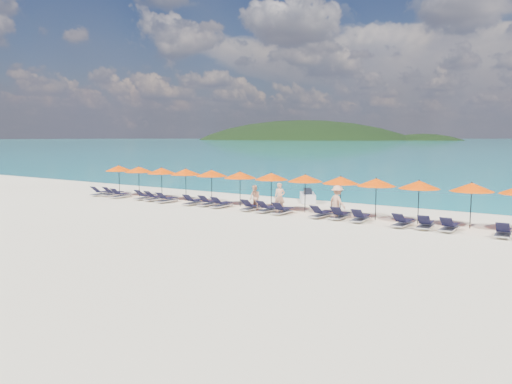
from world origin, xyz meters
The scene contains 38 objects.
ground centered at (0.00, 0.00, 0.00)m, with size 1400.00×1400.00×0.00m, color beige.
headland_main centered at (-300.00, 540.00, -38.00)m, with size 374.00×242.00×126.50m.
headland_small centered at (-150.00, 560.00, -35.00)m, with size 162.00×126.00×85.50m.
jetski centered at (0.32, 8.74, 0.37)m, with size 2.12×2.62×0.89m.
beachgoer_a centered at (1.08, 3.90, 0.86)m, with size 0.63×0.41×1.73m, color tan.
beachgoer_b centered at (-0.48, 3.57, 0.76)m, with size 0.74×0.43×1.53m, color tan.
beachgoer_c centered at (4.95, 3.57, 0.91)m, with size 1.18×0.55×1.82m, color tan.
umbrella_0 centered at (-13.84, 4.58, 2.02)m, with size 2.10×2.10×2.28m.
umbrella_1 centered at (-11.55, 4.50, 2.02)m, with size 2.10×2.10×2.28m.
umbrella_2 centered at (-9.15, 4.45, 2.02)m, with size 2.10×2.10×2.28m.
umbrella_3 centered at (-6.96, 4.57, 2.02)m, with size 2.10×2.10×2.28m.
umbrella_4 centered at (-4.66, 4.58, 2.02)m, with size 2.10×2.10×2.28m.
umbrella_5 centered at (-2.19, 4.41, 2.02)m, with size 2.10×2.10×2.28m.
umbrella_6 centered at (0.07, 4.56, 2.02)m, with size 2.10×2.10×2.28m.
umbrella_7 centered at (2.40, 4.59, 2.02)m, with size 2.10×2.10×2.28m.
umbrella_8 centered at (4.67, 4.56, 2.02)m, with size 2.10×2.10×2.28m.
umbrella_9 centered at (6.80, 4.38, 2.02)m, with size 2.10×2.10×2.28m.
umbrella_10 centered at (9.06, 4.37, 2.02)m, with size 2.10×2.10×2.28m.
umbrella_11 centered at (11.52, 4.53, 2.02)m, with size 2.10×2.10×2.28m.
lounger_0 centered at (-14.25, 3.18, 0.24)m, with size 0.67×1.72×0.66m.
lounger_1 centered at (-13.26, 3.47, 0.24)m, with size 0.63×1.70×0.66m.
lounger_2 centered at (-12.01, 3.11, 0.24)m, with size 0.73×1.74×0.66m.
lounger_3 centered at (-9.77, 3.39, 0.24)m, with size 0.64×1.71×0.66m.
lounger_4 centered at (-8.69, 3.31, 0.24)m, with size 0.69×1.73×0.66m.
lounger_5 centered at (-7.38, 3.11, 0.24)m, with size 0.68×1.72×0.66m.
lounger_6 centered at (-5.12, 3.24, 0.24)m, with size 0.68×1.72×0.66m.
lounger_7 centered at (-4.00, 3.46, 0.24)m, with size 0.68×1.72×0.66m.
lounger_8 centered at (-2.83, 3.29, 0.24)m, with size 0.62×1.70×0.66m.
lounger_9 centered at (-0.60, 3.34, 0.24)m, with size 0.67×1.72×0.66m.
lounger_10 centered at (0.60, 3.33, 0.24)m, with size 0.74×1.74×0.66m.
lounger_11 centered at (1.69, 3.21, 0.24)m, with size 0.67×1.72×0.66m.
lounger_12 centered at (4.11, 3.34, 0.24)m, with size 0.79×1.75×0.66m.
lounger_13 centered at (5.17, 3.48, 0.24)m, with size 0.70×1.73×0.66m.
lounger_14 centered at (6.40, 3.32, 0.24)m, with size 0.75×1.74×0.66m.
lounger_15 centered at (8.69, 3.13, 0.24)m, with size 0.72×1.73×0.66m.
lounger_16 centered at (9.77, 3.25, 0.24)m, with size 0.79×1.76×0.66m.
lounger_17 centered at (10.87, 3.22, 0.24)m, with size 0.63×1.71×0.66m.
lounger_18 centered at (13.18, 3.16, 0.24)m, with size 0.73×1.74×0.66m.
Camera 1 is at (16.41, -20.98, 4.44)m, focal length 35.00 mm.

